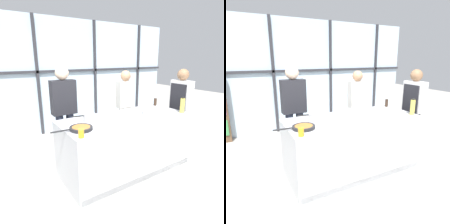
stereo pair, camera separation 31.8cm
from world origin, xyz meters
TOP-DOWN VIEW (x-y plane):
  - ground_plane at (0.00, 0.00)m, footprint 18.00×18.00m
  - back_window_wall at (0.00, 2.49)m, footprint 6.40×0.10m
  - demo_island at (-0.00, -0.00)m, footprint 2.17×0.95m
  - chef at (1.47, 0.10)m, footprint 0.23×0.43m
  - spectator_far_left at (-0.70, 0.97)m, footprint 0.44×0.24m
  - spectator_center_left at (0.70, 0.97)m, footprint 0.39×0.22m
  - frying_pan at (-0.88, -0.12)m, footprint 0.56×0.31m
  - saucepan at (-0.62, 0.13)m, footprint 0.34×0.19m
  - white_plate at (0.49, 0.17)m, footprint 0.25×0.25m
  - mixing_bowl at (0.44, -0.06)m, footprint 0.23×0.23m
  - oil_bottle at (0.98, -0.31)m, footprint 0.08×0.08m
  - pepper_grinder at (0.99, 0.35)m, footprint 0.06×0.06m
  - juice_glass_near at (-0.98, -0.37)m, footprint 0.07×0.07m

SIDE VIEW (x-z plane):
  - ground_plane at x=0.00m, z-range 0.00..0.00m
  - demo_island at x=0.00m, z-range 0.00..0.92m
  - spectator_center_left at x=0.70m, z-range 0.12..1.72m
  - white_plate at x=0.49m, z-range 0.92..0.93m
  - chef at x=1.47m, z-range 0.11..1.76m
  - frying_pan at x=-0.88m, z-range 0.92..0.96m
  - mixing_bowl at x=0.44m, z-range 0.92..1.00m
  - juice_glass_near at x=-0.98m, z-range 0.92..1.02m
  - spectator_far_left at x=-0.70m, z-range 0.12..1.84m
  - saucepan at x=-0.62m, z-range 0.92..1.05m
  - pepper_grinder at x=0.99m, z-range 0.91..1.09m
  - oil_bottle at x=0.98m, z-range 0.91..1.19m
  - back_window_wall at x=0.00m, z-range 0.00..2.80m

